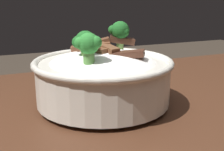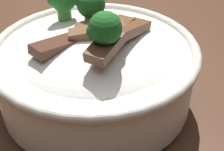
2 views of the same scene
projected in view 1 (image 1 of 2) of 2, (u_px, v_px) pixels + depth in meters
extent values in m
cube|color=#472819|center=(140.00, 132.00, 0.48)|extent=(1.33, 0.79, 0.05)
cylinder|color=silver|center=(103.00, 102.00, 0.54)|extent=(0.11, 0.11, 0.01)
cylinder|color=silver|center=(103.00, 81.00, 0.53)|extent=(0.25, 0.25, 0.08)
torus|color=silver|center=(103.00, 62.00, 0.52)|extent=(0.26, 0.26, 0.01)
ellipsoid|color=white|center=(103.00, 68.00, 0.53)|extent=(0.21, 0.21, 0.07)
cube|color=brown|center=(93.00, 50.00, 0.51)|extent=(0.05, 0.06, 0.01)
cube|color=#563323|center=(122.00, 40.00, 0.55)|extent=(0.05, 0.04, 0.02)
cube|color=brown|center=(90.00, 45.00, 0.55)|extent=(0.08, 0.05, 0.03)
cube|color=#4C2B1E|center=(126.00, 54.00, 0.50)|extent=(0.07, 0.06, 0.02)
cube|color=brown|center=(93.00, 46.00, 0.53)|extent=(0.07, 0.04, 0.02)
cube|color=brown|center=(104.00, 46.00, 0.52)|extent=(0.04, 0.07, 0.02)
cylinder|color=#7AB256|center=(86.00, 53.00, 0.49)|extent=(0.02, 0.02, 0.02)
sphere|color=#1E6023|center=(86.00, 41.00, 0.49)|extent=(0.04, 0.04, 0.04)
sphere|color=#1E6023|center=(78.00, 42.00, 0.48)|extent=(0.02, 0.02, 0.02)
sphere|color=#1E6023|center=(89.00, 39.00, 0.48)|extent=(0.02, 0.02, 0.02)
cylinder|color=#7AB256|center=(120.00, 44.00, 0.55)|extent=(0.01, 0.01, 0.03)
sphere|color=#1E6023|center=(120.00, 30.00, 0.55)|extent=(0.04, 0.04, 0.04)
sphere|color=#1E6023|center=(113.00, 30.00, 0.54)|extent=(0.02, 0.02, 0.02)
sphere|color=#1E6023|center=(125.00, 32.00, 0.54)|extent=(0.02, 0.02, 0.02)
cylinder|color=#5B9947|center=(89.00, 57.00, 0.46)|extent=(0.02, 0.02, 0.02)
sphere|color=#2D8433|center=(89.00, 44.00, 0.45)|extent=(0.04, 0.04, 0.04)
sphere|color=#2D8433|center=(81.00, 43.00, 0.45)|extent=(0.02, 0.02, 0.02)
sphere|color=#2D8433|center=(95.00, 42.00, 0.45)|extent=(0.02, 0.02, 0.02)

